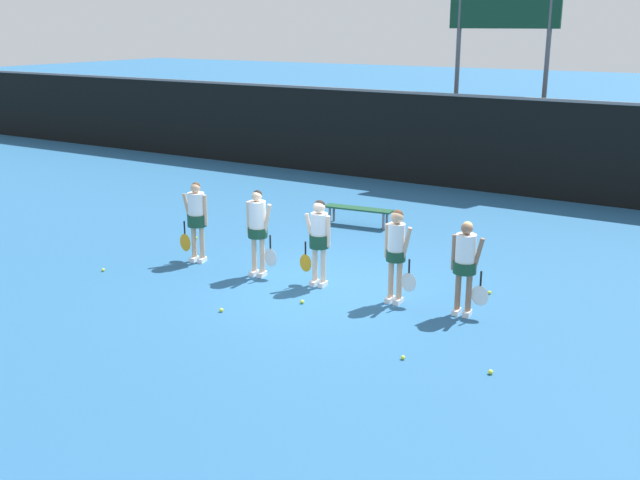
{
  "coord_description": "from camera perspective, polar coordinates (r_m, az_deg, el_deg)",
  "views": [
    {
      "loc": [
        7.02,
        -11.45,
        4.83
      ],
      "look_at": [
        -0.02,
        -0.01,
        0.92
      ],
      "focal_mm": 42.0,
      "sensor_mm": 36.0,
      "label": 1
    }
  ],
  "objects": [
    {
      "name": "tennis_ball_3",
      "position": [
        15.73,
        -16.2,
        -2.2
      ],
      "size": [
        0.06,
        0.06,
        0.06
      ],
      "primitive_type": "sphere",
      "color": "#CCE033",
      "rests_on": "ground_plane"
    },
    {
      "name": "player_1",
      "position": [
        14.63,
        -4.76,
        1.09
      ],
      "size": [
        0.67,
        0.39,
        1.73
      ],
      "rotation": [
        0.0,
        0.0,
        0.11
      ],
      "color": "beige",
      "rests_on": "ground_plane"
    },
    {
      "name": "scoreboard",
      "position": [
        23.77,
        13.8,
        15.73
      ],
      "size": [
        3.36,
        0.15,
        6.2
      ],
      "color": "#515156",
      "rests_on": "ground_plane"
    },
    {
      "name": "tennis_ball_2",
      "position": [
        11.34,
        6.34,
        -8.89
      ],
      "size": [
        0.06,
        0.06,
        0.06
      ],
      "primitive_type": "sphere",
      "color": "#CCE033",
      "rests_on": "ground_plane"
    },
    {
      "name": "player_3",
      "position": [
        13.22,
        5.85,
        -0.6
      ],
      "size": [
        0.63,
        0.35,
        1.71
      ],
      "rotation": [
        0.0,
        0.0,
        0.02
      ],
      "color": "tan",
      "rests_on": "ground_plane"
    },
    {
      "name": "tennis_ball_4",
      "position": [
        13.14,
        -7.53,
        -5.31
      ],
      "size": [
        0.07,
        0.07,
        0.07
      ],
      "primitive_type": "sphere",
      "color": "#CCE033",
      "rests_on": "ground_plane"
    },
    {
      "name": "fence_windscreen",
      "position": [
        22.48,
        13.14,
        7.1
      ],
      "size": [
        60.0,
        0.08,
        2.83
      ],
      "color": "black",
      "rests_on": "ground_plane"
    },
    {
      "name": "player_0",
      "position": [
        15.69,
        -9.4,
        1.88
      ],
      "size": [
        0.67,
        0.4,
        1.69
      ],
      "rotation": [
        0.0,
        0.0,
        0.21
      ],
      "color": "tan",
      "rests_on": "ground_plane"
    },
    {
      "name": "tennis_ball_5",
      "position": [
        13.41,
        -1.37,
        -4.73
      ],
      "size": [
        0.07,
        0.07,
        0.07
      ],
      "primitive_type": "sphere",
      "color": "#CCE033",
      "rests_on": "ground_plane"
    },
    {
      "name": "player_2",
      "position": [
        14.04,
        -0.09,
        0.37
      ],
      "size": [
        0.64,
        0.37,
        1.67
      ],
      "rotation": [
        0.0,
        0.0,
        0.1
      ],
      "color": "beige",
      "rests_on": "ground_plane"
    },
    {
      "name": "ground_plane",
      "position": [
        14.27,
        0.08,
        -3.55
      ],
      "size": [
        140.0,
        140.0,
        0.0
      ],
      "primitive_type": "plane",
      "color": "#235684"
    },
    {
      "name": "tennis_ball_1",
      "position": [
        14.21,
        12.79,
        -3.92
      ],
      "size": [
        0.06,
        0.06,
        0.06
      ],
      "primitive_type": "sphere",
      "color": "#CCE033",
      "rests_on": "ground_plane"
    },
    {
      "name": "tennis_ball_6",
      "position": [
        17.57,
        -9.42,
        0.16
      ],
      "size": [
        0.06,
        0.06,
        0.06
      ],
      "primitive_type": "sphere",
      "color": "#CCE033",
      "rests_on": "ground_plane"
    },
    {
      "name": "bench_courtside",
      "position": [
        18.46,
        2.93,
        2.28
      ],
      "size": [
        1.76,
        0.56,
        0.45
      ],
      "rotation": [
        0.0,
        0.0,
        0.12
      ],
      "color": "#19472D",
      "rests_on": "ground_plane"
    },
    {
      "name": "tennis_ball_0",
      "position": [
        11.11,
        12.87,
        -9.78
      ],
      "size": [
        0.07,
        0.07,
        0.07
      ],
      "primitive_type": "sphere",
      "color": "#CCE033",
      "rests_on": "ground_plane"
    },
    {
      "name": "player_4",
      "position": [
        12.84,
        11.03,
        -1.54
      ],
      "size": [
        0.69,
        0.4,
        1.65
      ],
      "rotation": [
        0.0,
        0.0,
        0.09
      ],
      "color": "#8C664C",
      "rests_on": "ground_plane"
    }
  ]
}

